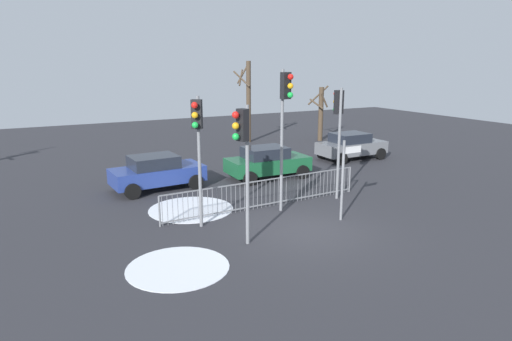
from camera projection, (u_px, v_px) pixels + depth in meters
The scene contains 14 objects.
ground_plane at pixel (305, 230), 14.57m from camera, with size 60.00×60.00×0.00m, color #2D2D33.
traffic_light_mid_right at pixel (198, 133), 14.00m from camera, with size 0.43×0.50×4.26m.
traffic_light_foreground_left at pixel (338, 118), 17.29m from camera, with size 0.35×0.56×4.33m.
traffic_light_rear_left at pixel (243, 144), 12.66m from camera, with size 0.56×0.36×4.12m.
traffic_light_foreground_right at pixel (285, 110), 15.48m from camera, with size 0.35×0.57×5.04m.
direction_sign_post at pixel (344, 176), 15.16m from camera, with size 0.79×0.09×2.76m.
pedestrian_guard_railing at pixel (266, 193), 16.69m from camera, with size 8.20×0.43×1.07m.
car_blue_near at pixel (157, 172), 18.98m from camera, with size 3.91×2.14×1.47m.
car_green_trailing at pixel (267, 162), 20.88m from camera, with size 3.83×1.98×1.47m.
car_grey_mid at pixel (351, 146), 24.92m from camera, with size 3.81×1.95×1.47m.
bare_tree_left at pixel (248, 100), 29.79m from camera, with size 1.39×1.70×5.33m.
bare_tree_centre at pixel (321, 112), 30.59m from camera, with size 1.65×1.65×3.70m.
snow_patch_kerb at pixel (178, 267), 11.88m from camera, with size 2.72×2.72×0.01m, color white.
snow_patch_island at pixel (191, 209), 16.57m from camera, with size 3.09×3.09×0.01m, color white.
Camera 1 is at (-7.77, -11.41, 5.29)m, focal length 31.66 mm.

